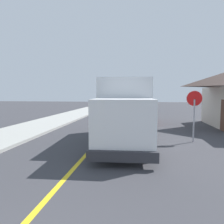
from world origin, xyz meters
TOP-DOWN VIEW (x-y plane):
  - centre_line_yellow at (0.00, 10.00)m, footprint 0.16×56.00m
  - box_truck at (1.41, 9.42)m, footprint 2.75×7.29m
  - parked_car_near at (2.23, 16.87)m, footprint 1.94×4.46m
  - parked_car_mid at (2.14, 23.34)m, footprint 1.87×4.43m
  - parked_car_far at (2.53, 29.27)m, footprint 1.87×4.43m
  - stop_sign at (4.91, 9.86)m, footprint 0.80×0.10m

SIDE VIEW (x-z plane):
  - centre_line_yellow at x=0.00m, z-range 0.00..0.01m
  - parked_car_near at x=2.23m, z-range -0.04..1.63m
  - parked_car_mid at x=2.14m, z-range -0.04..1.63m
  - parked_car_far at x=2.53m, z-range -0.04..1.63m
  - box_truck at x=1.41m, z-range 0.17..3.37m
  - stop_sign at x=4.91m, z-range 0.53..3.18m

